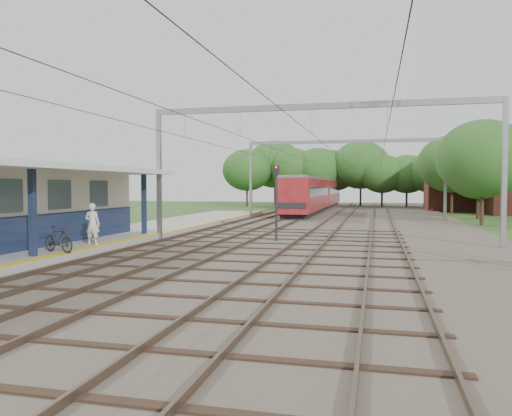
% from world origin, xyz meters
% --- Properties ---
extents(ground, '(160.00, 160.00, 0.00)m').
position_xyz_m(ground, '(0.00, 0.00, 0.00)').
color(ground, '#2D4C1E').
rests_on(ground, ground).
extents(ballast_bed, '(18.00, 90.00, 0.10)m').
position_xyz_m(ballast_bed, '(4.00, 30.00, 0.05)').
color(ballast_bed, '#473D33').
rests_on(ballast_bed, ground).
extents(platform, '(5.00, 52.00, 0.35)m').
position_xyz_m(platform, '(-7.50, 14.00, 0.17)').
color(platform, gray).
rests_on(platform, ground).
extents(yellow_stripe, '(0.45, 52.00, 0.01)m').
position_xyz_m(yellow_stripe, '(-5.25, 14.00, 0.35)').
color(yellow_stripe, yellow).
rests_on(yellow_stripe, platform).
extents(rail_tracks, '(11.80, 88.00, 0.15)m').
position_xyz_m(rail_tracks, '(1.50, 30.00, 0.18)').
color(rail_tracks, brown).
rests_on(rail_tracks, ballast_bed).
extents(catenary_system, '(17.22, 88.00, 7.00)m').
position_xyz_m(catenary_system, '(3.39, 25.28, 5.51)').
color(catenary_system, gray).
rests_on(catenary_system, ground).
extents(tree_band, '(31.72, 30.88, 8.82)m').
position_xyz_m(tree_band, '(3.84, 57.12, 4.92)').
color(tree_band, '#382619').
rests_on(tree_band, ground).
extents(house_far, '(8.00, 6.12, 8.66)m').
position_xyz_m(house_far, '(16.00, 52.00, 3.23)').
color(house_far, brown).
rests_on(house_far, ground).
extents(person, '(0.71, 0.51, 1.83)m').
position_xyz_m(person, '(-5.77, 9.73, 1.26)').
color(person, silver).
rests_on(person, platform).
extents(bicycle, '(1.76, 1.01, 1.02)m').
position_xyz_m(bicycle, '(-5.60, 7.08, 0.86)').
color(bicycle, black).
rests_on(bicycle, platform).
extents(train, '(2.85, 35.51, 3.75)m').
position_xyz_m(train, '(-0.50, 48.78, 2.09)').
color(train, black).
rests_on(train, ballast_bed).
extents(signal_post, '(0.30, 0.27, 3.98)m').
position_xyz_m(signal_post, '(1.35, 15.30, 2.42)').
color(signal_post, black).
rests_on(signal_post, ground).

